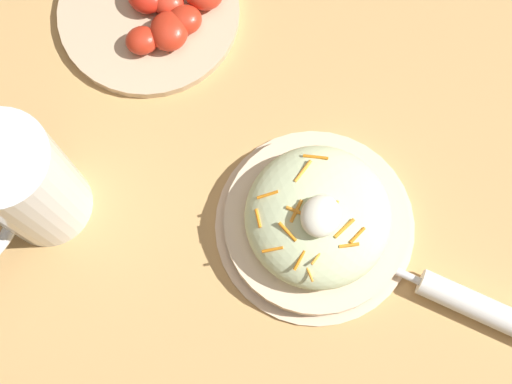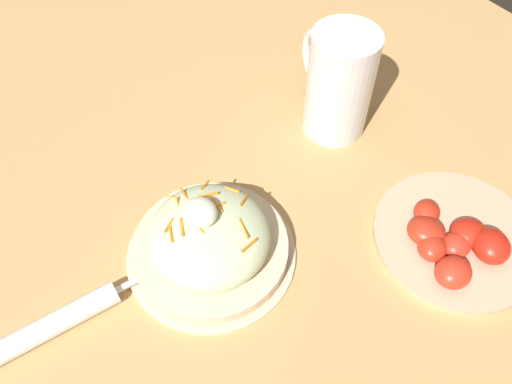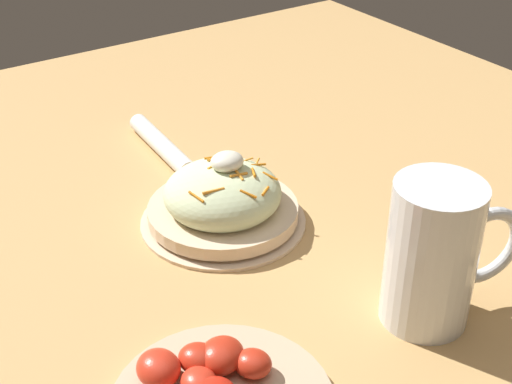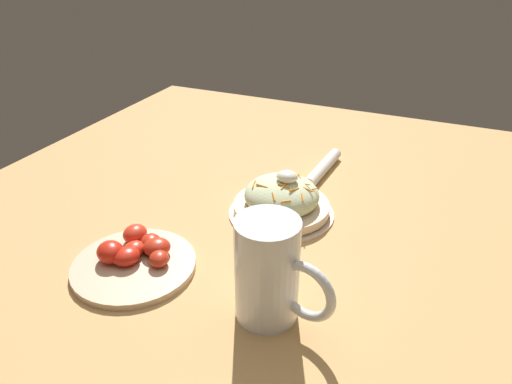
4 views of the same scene
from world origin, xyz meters
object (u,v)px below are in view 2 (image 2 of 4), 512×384
(napkin_roll, at_px, (42,331))
(tomato_plate, at_px, (456,240))
(salad_plate, at_px, (210,241))
(beer_mug, at_px, (337,88))

(napkin_roll, relative_size, tomato_plate, 1.05)
(salad_plate, distance_m, napkin_roll, 0.21)
(tomato_plate, bearing_deg, salad_plate, 56.38)
(salad_plate, relative_size, tomato_plate, 1.01)
(tomato_plate, bearing_deg, napkin_roll, 67.47)
(salad_plate, bearing_deg, napkin_roll, 83.71)
(beer_mug, relative_size, napkin_roll, 0.75)
(salad_plate, height_order, napkin_roll, salad_plate)
(beer_mug, distance_m, tomato_plate, 0.26)
(beer_mug, relative_size, tomato_plate, 0.78)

